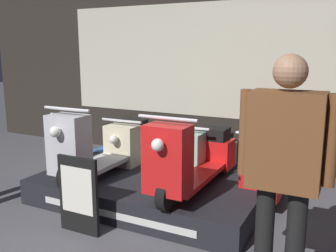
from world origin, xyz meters
The scene contains 10 objects.
shop_wall_back centered at (0.00, 3.23, 1.60)m, with size 9.05×0.09×3.20m.
display_platform centered at (-0.03, 1.31, 0.14)m, with size 2.52×1.36×0.28m.
scooter_display_left centered at (-0.59, 1.26, 0.61)m, with size 0.57×1.65×0.86m.
scooter_display_right centered at (0.54, 1.26, 0.61)m, with size 0.57×1.65×0.86m.
scooter_backrow_0 centered at (-1.45, 2.21, 0.33)m, with size 0.57×1.65×0.86m.
scooter_backrow_1 centered at (-0.58, 2.21, 0.33)m, with size 0.57×1.65×0.86m.
scooter_backrow_2 centered at (0.29, 2.21, 0.33)m, with size 0.57×1.65×0.86m.
scooter_backrow_3 centered at (1.16, 2.21, 0.33)m, with size 0.57×1.65×0.86m.
person_right_browsing centered at (1.60, 0.30, 1.01)m, with size 0.63×0.26×1.69m.
price_sign_board centered at (-0.25, 0.40, 0.38)m, with size 0.44×0.04×0.75m.
Camera 1 is at (1.98, -2.16, 1.71)m, focal length 40.00 mm.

